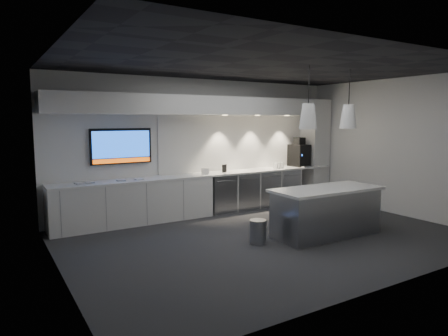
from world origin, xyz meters
TOP-DOWN VIEW (x-y plane):
  - floor at (0.00, 0.00)m, footprint 7.00×7.00m
  - ceiling at (0.00, 0.00)m, footprint 7.00×7.00m
  - wall_back at (0.00, 2.50)m, footprint 7.00×0.00m
  - wall_front at (0.00, -2.50)m, footprint 7.00×0.00m
  - wall_left at (-3.50, 0.00)m, footprint 0.00×7.00m
  - wall_right at (3.50, 0.00)m, footprint 0.00×7.00m
  - back_counter at (0.00, 2.17)m, footprint 6.80×0.65m
  - left_base_cabinets at (-1.75, 2.17)m, footprint 3.30×0.63m
  - fridge_unit_a at (0.25, 2.17)m, footprint 0.60×0.61m
  - fridge_unit_b at (0.88, 2.17)m, footprint 0.60×0.61m
  - fridge_unit_c at (1.51, 2.17)m, footprint 0.60×0.61m
  - fridge_unit_d at (2.14, 2.17)m, footprint 0.60×0.61m
  - backsplash at (1.20, 2.48)m, footprint 4.60×0.03m
  - soffit at (0.00, 2.20)m, footprint 6.90×0.60m
  - column at (3.20, 2.20)m, footprint 0.55×0.55m
  - wall_tv at (-1.90, 2.45)m, footprint 1.25×0.07m
  - island at (0.94, -0.45)m, footprint 2.08×0.93m
  - bin at (-0.39, -0.20)m, footprint 0.33×0.33m
  - coffee_machine at (2.66, 2.20)m, footprint 0.44×0.60m
  - sign_black at (0.38, 2.16)m, footprint 0.14×0.06m
  - sign_white at (-0.17, 2.06)m, footprint 0.18×0.03m
  - cup_cluster at (1.89, 2.10)m, footprint 0.26×0.16m
  - tray_a at (-2.80, 2.15)m, footprint 0.20×0.20m
  - tray_b at (-2.61, 2.17)m, footprint 0.16×0.16m
  - tray_c at (-2.02, 2.13)m, footprint 0.17×0.17m
  - tray_d at (-1.67, 2.09)m, footprint 0.17×0.17m
  - pendant_left at (0.45, -0.45)m, footprint 0.30×0.30m
  - pendant_right at (1.43, -0.45)m, footprint 0.30×0.30m

SIDE VIEW (x-z plane):
  - floor at x=0.00m, z-range 0.00..0.00m
  - bin at x=-0.39m, z-range 0.00..0.41m
  - fridge_unit_a at x=0.25m, z-range 0.00..0.85m
  - fridge_unit_b at x=0.88m, z-range 0.00..0.85m
  - fridge_unit_c at x=1.51m, z-range 0.00..0.85m
  - fridge_unit_d at x=2.14m, z-range 0.00..0.85m
  - left_base_cabinets at x=-1.75m, z-range 0.00..0.86m
  - island at x=0.94m, z-range 0.00..0.88m
  - back_counter at x=0.00m, z-range 0.86..0.90m
  - tray_a at x=-2.80m, z-range 0.90..0.92m
  - tray_b at x=-2.61m, z-range 0.90..0.92m
  - tray_c at x=-2.02m, z-range 0.90..0.92m
  - tray_d at x=-1.67m, z-range 0.90..0.92m
  - cup_cluster at x=1.89m, z-range 0.90..1.04m
  - sign_white at x=-0.17m, z-range 0.90..1.04m
  - sign_black at x=0.38m, z-range 0.90..1.08m
  - coffee_machine at x=2.66m, z-range 0.83..1.57m
  - column at x=3.20m, z-range 0.00..2.60m
  - wall_back at x=0.00m, z-range -2.00..5.00m
  - wall_front at x=0.00m, z-range -2.00..5.00m
  - wall_left at x=-3.50m, z-range -2.00..5.00m
  - wall_right at x=3.50m, z-range -2.00..5.00m
  - backsplash at x=1.20m, z-range 0.90..2.20m
  - wall_tv at x=-1.90m, z-range 1.20..1.92m
  - pendant_left at x=0.45m, z-range 1.59..2.72m
  - pendant_right at x=1.43m, z-range 1.59..2.72m
  - soffit at x=0.00m, z-range 2.20..2.60m
  - ceiling at x=0.00m, z-range 3.00..3.00m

